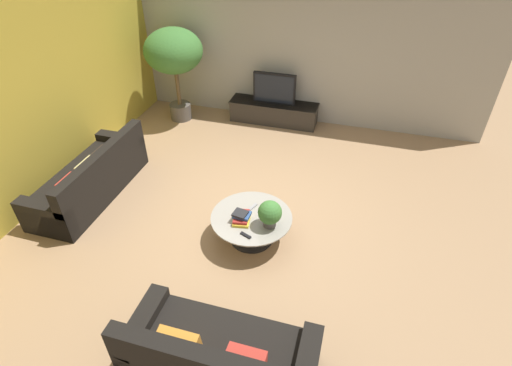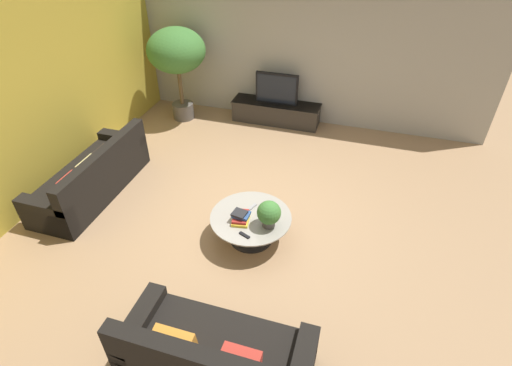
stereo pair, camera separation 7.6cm
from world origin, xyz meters
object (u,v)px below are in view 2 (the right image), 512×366
Objects in this scene: coffee_table at (251,223)px; couch_near_entry at (215,357)px; media_console at (276,112)px; potted_palm_tall at (177,54)px; couch_by_wall at (93,178)px; potted_plant_tabletop at (269,213)px; television at (277,89)px.

couch_near_entry is (0.26, -1.96, 0.00)m from coffee_table.
potted_palm_tall is at bearing -168.47° from media_console.
potted_plant_tabletop is at bearing 83.01° from couch_by_wall.
couch_by_wall is 3.03m from potted_plant_tabletop.
couch_by_wall reaches higher than potted_plant_tabletop.
couch_near_entry is at bearing -82.54° from coffee_table.
potted_palm_tall reaches higher than couch_by_wall.
couch_near_entry is at bearing -90.68° from potted_plant_tabletop.
coffee_table is (0.55, -3.46, 0.06)m from media_console.
media_console is at bearing 90.00° from television.
potted_plant_tabletop reaches higher than media_console.
couch_by_wall is 5.63× the size of potted_plant_tabletop.
media_console is 2.11× the size of television.
couch_by_wall is at bearing -94.80° from potted_palm_tall.
couch_near_entry is at bearing -81.52° from media_console.
media_console is 5.48m from couch_near_entry.
couch_near_entry is (0.81, -5.42, 0.06)m from media_console.
potted_palm_tall is at bearing -168.51° from television.
coffee_table is 0.52× the size of couch_by_wall.
couch_by_wall is at bearing -124.22° from television.
television reaches higher than potted_plant_tabletop.
coffee_table is 0.44m from potted_plant_tabletop.
couch_near_entry is (2.97, -2.23, -0.00)m from couch_by_wall.
coffee_table is 0.59× the size of potted_palm_tall.
television is (0.00, -0.00, 0.51)m from media_console.
coffee_table is at bearing -50.97° from potted_palm_tall.
television is 3.88m from couch_by_wall.
media_console is 0.51m from television.
television reaches higher than coffee_table.
potted_plant_tabletop is at bearing -19.23° from coffee_table.
potted_plant_tabletop is (2.99, -0.37, 0.32)m from couch_by_wall.
potted_plant_tabletop is (2.76, -3.16, -0.77)m from potted_palm_tall.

